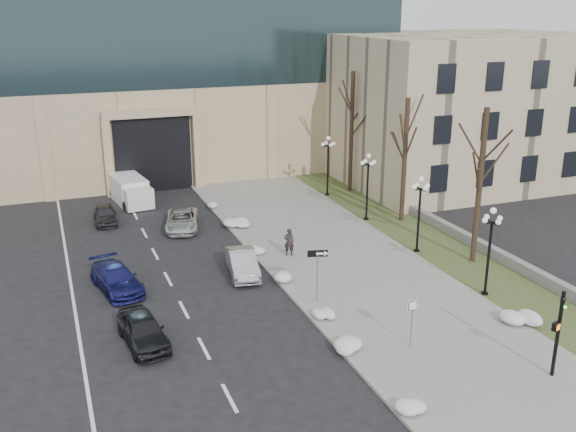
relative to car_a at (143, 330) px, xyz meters
name	(u,v)px	position (x,y,z in m)	size (l,w,h in m)	color
ground	(405,391)	(8.87, -7.34, -0.69)	(160.00, 160.00, 0.00)	black
sidewalk	(334,254)	(12.37, 6.66, -0.63)	(9.00, 40.00, 0.12)	gray
curb	(263,264)	(7.87, 6.66, -0.62)	(0.30, 40.00, 0.14)	gray
grass_strip	(427,240)	(18.87, 6.66, -0.64)	(4.00, 40.00, 0.10)	#364723
stone_wall	(436,223)	(20.87, 8.66, -0.34)	(0.50, 30.00, 0.70)	gray
classical_building	(461,106)	(30.87, 20.64, 5.31)	(22.00, 18.12, 12.00)	tan
car_a	(143,330)	(0.00, 0.00, 0.00)	(1.63, 4.04, 1.38)	black
car_b	(243,263)	(6.37, 5.77, -0.01)	(1.44, 4.12, 1.36)	#A7A8AF
car_c	(117,279)	(-0.38, 6.19, -0.04)	(1.83, 4.50, 1.31)	navy
car_d	(182,220)	(4.89, 14.57, -0.07)	(2.06, 4.48, 1.24)	#BEBEBE
car_e	(105,214)	(0.27, 17.73, -0.07)	(1.45, 3.61, 1.23)	#2F2E34
pedestrian	(289,242)	(9.71, 7.28, 0.27)	(0.61, 0.40, 1.67)	black
box_truck	(130,190)	(2.54, 22.24, 0.23)	(2.81, 6.18, 1.89)	silver
one_way_sign	(321,260)	(8.94, 0.95, 1.65)	(1.04, 0.48, 2.84)	slate
keep_sign	(412,313)	(10.73, -4.63, 1.03)	(0.50, 0.10, 2.34)	slate
traffic_signal	(557,336)	(14.81, -8.65, 1.19)	(0.65, 0.85, 3.79)	black
snow_clump_a	(415,414)	(8.17, -9.10, -0.39)	(1.10, 1.60, 0.36)	white
snow_clump_b	(354,351)	(8.13, -4.36, -0.39)	(1.10, 1.60, 0.36)	white
snow_clump_c	(321,315)	(8.14, -0.85, -0.39)	(1.10, 1.60, 0.36)	white
snow_clump_d	(288,277)	(8.33, 3.90, -0.39)	(1.10, 1.60, 0.36)	white
snow_clump_e	(259,250)	(8.16, 8.25, -0.39)	(1.10, 1.60, 0.36)	white
snow_clump_f	(236,224)	(8.28, 13.33, -0.39)	(1.10, 1.60, 0.36)	white
snow_clump_g	(216,205)	(8.16, 18.01, -0.39)	(1.10, 1.60, 0.36)	white
snow_clump_h	(519,318)	(16.73, -4.46, -0.39)	(1.10, 1.60, 0.36)	white
lamppost_a	(490,240)	(17.17, -1.34, 2.38)	(1.18, 1.18, 4.76)	black
lamppost_b	(420,204)	(17.17, 5.16, 2.38)	(1.18, 1.18, 4.76)	black
lamppost_c	(368,178)	(17.17, 11.66, 2.38)	(1.18, 1.18, 4.76)	black
lamppost_d	(328,158)	(17.17, 18.16, 2.38)	(1.18, 1.18, 4.76)	black
tree_near	(482,165)	(19.37, 2.66, 5.14)	(3.20, 3.20, 9.00)	black
tree_mid	(406,143)	(19.37, 10.66, 4.82)	(3.20, 3.20, 8.50)	black
tree_far	(352,115)	(19.37, 18.66, 5.46)	(3.20, 3.20, 9.50)	black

